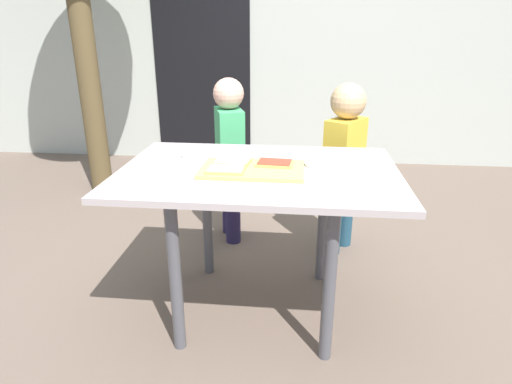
{
  "coord_description": "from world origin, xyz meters",
  "views": [
    {
      "loc": [
        0.17,
        -1.71,
        1.23
      ],
      "look_at": [
        -0.01,
        0.0,
        0.58
      ],
      "focal_mm": 30.48,
      "sensor_mm": 36.0,
      "label": 1
    }
  ],
  "objects_px": {
    "dining_table": "(259,188)",
    "pizza_slice_far_right": "(275,163)",
    "plate_white_right": "(331,164)",
    "pizza_slice_near_left": "(226,170)",
    "child_left": "(230,150)",
    "plate_white_left": "(207,155)",
    "child_right": "(344,157)",
    "pizza_slice_far_left": "(232,162)",
    "cutting_board": "(252,169)"
  },
  "relations": [
    {
      "from": "pizza_slice_far_left",
      "to": "child_left",
      "type": "height_order",
      "value": "child_left"
    },
    {
      "from": "pizza_slice_near_left",
      "to": "child_left",
      "type": "distance_m",
      "value": 0.84
    },
    {
      "from": "pizza_slice_near_left",
      "to": "child_left",
      "type": "xyz_separation_m",
      "value": [
        -0.12,
        0.81,
        -0.15
      ]
    },
    {
      "from": "cutting_board",
      "to": "pizza_slice_far_right",
      "type": "bearing_deg",
      "value": 29.43
    },
    {
      "from": "plate_white_left",
      "to": "plate_white_right",
      "type": "xyz_separation_m",
      "value": [
        0.56,
        -0.09,
        0.0
      ]
    },
    {
      "from": "plate_white_right",
      "to": "child_right",
      "type": "height_order",
      "value": "child_right"
    },
    {
      "from": "pizza_slice_near_left",
      "to": "child_right",
      "type": "bearing_deg",
      "value": 53.66
    },
    {
      "from": "dining_table",
      "to": "plate_white_left",
      "type": "relative_size",
      "value": 4.94
    },
    {
      "from": "plate_white_right",
      "to": "child_left",
      "type": "height_order",
      "value": "child_left"
    },
    {
      "from": "pizza_slice_near_left",
      "to": "plate_white_right",
      "type": "xyz_separation_m",
      "value": [
        0.43,
        0.18,
        -0.02
      ]
    },
    {
      "from": "pizza_slice_far_right",
      "to": "plate_white_right",
      "type": "distance_m",
      "value": 0.25
    },
    {
      "from": "dining_table",
      "to": "pizza_slice_far_left",
      "type": "distance_m",
      "value": 0.16
    },
    {
      "from": "pizza_slice_near_left",
      "to": "plate_white_left",
      "type": "xyz_separation_m",
      "value": [
        -0.13,
        0.27,
        -0.02
      ]
    },
    {
      "from": "child_right",
      "to": "pizza_slice_near_left",
      "type": "bearing_deg",
      "value": -126.34
    },
    {
      "from": "plate_white_left",
      "to": "child_right",
      "type": "relative_size",
      "value": 0.24
    },
    {
      "from": "pizza_slice_far_right",
      "to": "child_left",
      "type": "xyz_separation_m",
      "value": [
        -0.31,
        0.71,
        -0.15
      ]
    },
    {
      "from": "pizza_slice_far_right",
      "to": "child_left",
      "type": "bearing_deg",
      "value": 113.4
    },
    {
      "from": "child_left",
      "to": "child_right",
      "type": "distance_m",
      "value": 0.66
    },
    {
      "from": "pizza_slice_far_left",
      "to": "child_left",
      "type": "xyz_separation_m",
      "value": [
        -0.13,
        0.7,
        -0.15
      ]
    },
    {
      "from": "dining_table",
      "to": "pizza_slice_far_right",
      "type": "bearing_deg",
      "value": 14.86
    },
    {
      "from": "cutting_board",
      "to": "child_left",
      "type": "relative_size",
      "value": 0.43
    },
    {
      "from": "plate_white_right",
      "to": "pizza_slice_near_left",
      "type": "bearing_deg",
      "value": -157.23
    },
    {
      "from": "plate_white_left",
      "to": "child_left",
      "type": "distance_m",
      "value": 0.56
    },
    {
      "from": "dining_table",
      "to": "pizza_slice_far_left",
      "type": "xyz_separation_m",
      "value": [
        -0.11,
        0.02,
        0.11
      ]
    },
    {
      "from": "dining_table",
      "to": "plate_white_right",
      "type": "relative_size",
      "value": 4.94
    },
    {
      "from": "cutting_board",
      "to": "pizza_slice_near_left",
      "type": "bearing_deg",
      "value": -150.1
    },
    {
      "from": "child_right",
      "to": "child_left",
      "type": "bearing_deg",
      "value": 172.27
    },
    {
      "from": "pizza_slice_far_left",
      "to": "child_left",
      "type": "relative_size",
      "value": 0.17
    },
    {
      "from": "pizza_slice_near_left",
      "to": "child_right",
      "type": "distance_m",
      "value": 0.91
    },
    {
      "from": "pizza_slice_near_left",
      "to": "plate_white_right",
      "type": "bearing_deg",
      "value": 22.77
    },
    {
      "from": "pizza_slice_near_left",
      "to": "plate_white_left",
      "type": "distance_m",
      "value": 0.3
    },
    {
      "from": "cutting_board",
      "to": "dining_table",
      "type": "bearing_deg",
      "value": 54.52
    },
    {
      "from": "plate_white_left",
      "to": "plate_white_right",
      "type": "bearing_deg",
      "value": -8.85
    },
    {
      "from": "cutting_board",
      "to": "child_left",
      "type": "xyz_separation_m",
      "value": [
        -0.22,
        0.76,
        -0.13
      ]
    },
    {
      "from": "plate_white_left",
      "to": "child_left",
      "type": "xyz_separation_m",
      "value": [
        0.01,
        0.55,
        -0.13
      ]
    },
    {
      "from": "child_right",
      "to": "plate_white_right",
      "type": "bearing_deg",
      "value": -101.18
    },
    {
      "from": "dining_table",
      "to": "pizza_slice_far_right",
      "type": "distance_m",
      "value": 0.13
    },
    {
      "from": "pizza_slice_far_right",
      "to": "dining_table",
      "type": "bearing_deg",
      "value": -165.14
    },
    {
      "from": "dining_table",
      "to": "plate_white_left",
      "type": "bearing_deg",
      "value": 145.35
    },
    {
      "from": "plate_white_left",
      "to": "child_right",
      "type": "distance_m",
      "value": 0.82
    },
    {
      "from": "pizza_slice_far_left",
      "to": "cutting_board",
      "type": "bearing_deg",
      "value": -30.04
    },
    {
      "from": "dining_table",
      "to": "pizza_slice_near_left",
      "type": "bearing_deg",
      "value": -143.9
    },
    {
      "from": "plate_white_right",
      "to": "child_right",
      "type": "distance_m",
      "value": 0.57
    },
    {
      "from": "plate_white_left",
      "to": "child_right",
      "type": "bearing_deg",
      "value": 34.66
    },
    {
      "from": "pizza_slice_far_left",
      "to": "child_right",
      "type": "relative_size",
      "value": 0.17
    },
    {
      "from": "pizza_slice_far_left",
      "to": "pizza_slice_far_right",
      "type": "bearing_deg",
      "value": -1.22
    },
    {
      "from": "child_left",
      "to": "child_right",
      "type": "bearing_deg",
      "value": -7.73
    },
    {
      "from": "pizza_slice_far_right",
      "to": "plate_white_right",
      "type": "bearing_deg",
      "value": 16.81
    },
    {
      "from": "plate_white_right",
      "to": "pizza_slice_far_left",
      "type": "bearing_deg",
      "value": -170.71
    },
    {
      "from": "cutting_board",
      "to": "plate_white_right",
      "type": "distance_m",
      "value": 0.35
    }
  ]
}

